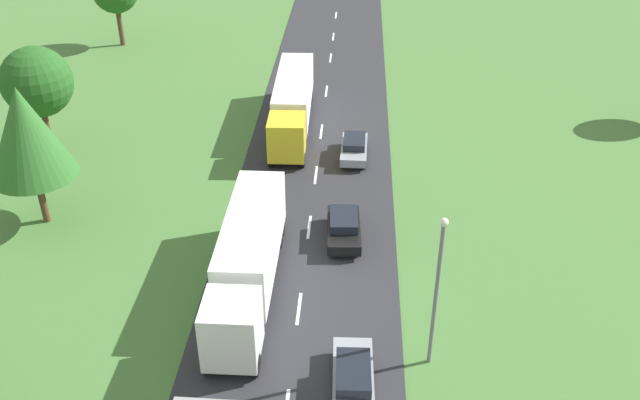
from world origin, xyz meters
TOP-DOWN VIEW (x-y plane):
  - road at (0.00, 24.50)m, footprint 10.00×140.00m
  - truck_second at (-2.59, 31.28)m, footprint 2.50×12.19m
  - truck_third at (-2.17, 50.74)m, footprint 2.75×13.37m
  - car_third at (2.74, 24.92)m, footprint 1.85×4.45m
  - car_fourth at (2.03, 36.27)m, footprint 2.03×4.33m
  - car_fifth at (2.47, 46.13)m, footprint 1.84×4.21m
  - lamppost_second at (6.13, 26.86)m, footprint 0.36×0.36m
  - tree_birch at (-15.56, 37.19)m, footprint 4.85×4.85m
  - tree_lime at (-18.56, 45.64)m, footprint 4.71×4.71m

SIDE VIEW (x-z plane):
  - road at x=0.00m, z-range 0.00..0.06m
  - car_fifth at x=2.47m, z-range 0.10..1.49m
  - car_third at x=2.74m, z-range 0.10..1.53m
  - car_fourth at x=2.03m, z-range 0.10..1.55m
  - truck_third at x=-2.17m, z-range 0.33..3.76m
  - truck_second at x=-2.59m, z-range 0.32..4.05m
  - lamppost_second at x=6.13m, z-range 0.47..8.16m
  - tree_lime at x=-18.56m, z-range 1.45..9.09m
  - tree_birch at x=-15.56m, z-range 1.55..10.03m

